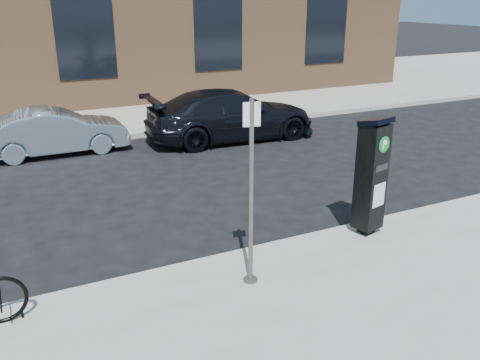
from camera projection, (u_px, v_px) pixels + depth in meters
ground at (238, 259)px, 8.20m from camera, size 120.00×120.00×0.00m
sidewalk_far at (83, 102)px, 19.98m from camera, size 60.00×12.00×0.15m
curb_near at (239, 256)px, 8.15m from camera, size 60.00×0.12×0.16m
curb_far at (119, 138)px, 14.94m from camera, size 60.00×0.12×0.16m
parking_kiosk at (371, 175)px, 8.44m from camera, size 0.55×0.51×2.04m
sign_pole at (251, 196)px, 6.85m from camera, size 0.23×0.21×2.64m
bike_rack at (1, 300)px, 6.26m from camera, size 0.65×0.05×0.65m
car_silver at (56, 132)px, 13.49m from camera, size 3.71×1.32×1.22m
car_dark at (231, 115)px, 14.85m from camera, size 5.10×2.24×1.46m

